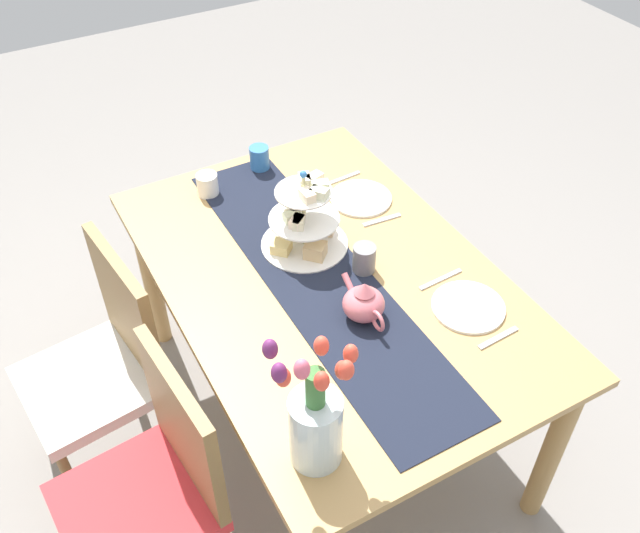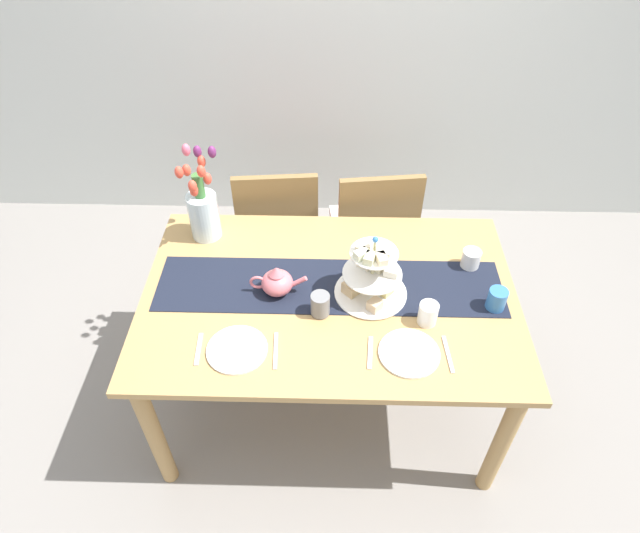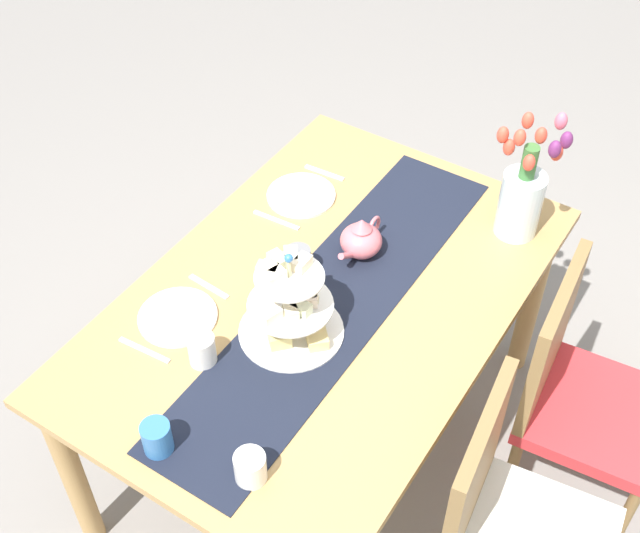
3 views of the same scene
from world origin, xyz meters
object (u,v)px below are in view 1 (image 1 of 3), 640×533
cream_jug (207,185)px  knife_right (341,179)px  dinner_plate_right (361,198)px  dinner_plate_left (468,307)px  fork_left (498,338)px  mug_white_text (312,190)px  knife_left (440,279)px  tiered_cake_stand (305,223)px  tulip_vase (315,419)px  fork_right (382,220)px  mug_grey (364,258)px  mug_orange (259,158)px  teapot (364,303)px  dining_table (328,297)px  chair_right (104,361)px  chair_left (155,483)px

cream_jug → knife_right: 0.51m
dinner_plate_right → dinner_plate_left: bearing=180.0°
fork_left → mug_white_text: mug_white_text is taller
knife_left → knife_right: bearing=0.0°
tiered_cake_stand → knife_left: (-0.36, -0.31, -0.10)m
tulip_vase → dinner_plate_left: bearing=-71.1°
fork_right → knife_left: bearing=180.0°
knife_left → knife_right: same height
fork_right → dinner_plate_right: bearing=0.0°
mug_grey → mug_orange: size_ratio=1.00×
fork_left → knife_right: (0.93, 0.00, 0.00)m
teapot → cream_jug: bearing=12.2°
tulip_vase → dinner_plate_left: size_ratio=1.94×
fork_left → dinner_plate_left: bearing=0.0°
knife_right → dining_table: bearing=145.5°
dining_table → mug_orange: (0.67, -0.06, 0.15)m
fork_right → mug_orange: 0.57m
tiered_cake_stand → teapot: 0.38m
chair_right → fork_left: 1.30m
tiered_cake_stand → mug_orange: size_ratio=3.20×
fork_left → knife_right: size_ratio=0.88×
chair_left → tiered_cake_stand: bearing=-58.4°
chair_right → fork_right: chair_right is taller
tiered_cake_stand → teapot: (-0.38, 0.00, -0.04)m
dinner_plate_right → mug_grey: bearing=150.0°
dinner_plate_right → fork_right: bearing=180.0°
tiered_cake_stand → cream_jug: (0.44, 0.18, -0.06)m
tiered_cake_stand → mug_white_text: tiered_cake_stand is taller
chair_right → mug_white_text: chair_right is taller
teapot → dining_table: bearing=0.0°
mug_white_text → dinner_plate_left: bearing=-167.6°
chair_right → dinner_plate_right: 1.08m
tulip_vase → dinner_plate_right: bearing=-37.4°
chair_left → fork_right: (0.44, -1.04, 0.26)m
tiered_cake_stand → knife_right: tiered_cake_stand is taller
mug_white_text → fork_left: bearing=-169.6°
dinner_plate_left → knife_left: bearing=0.0°
fork_left → knife_right: same height
dining_table → mug_grey: size_ratio=16.37×
knife_right → tiered_cake_stand: bearing=132.3°
tiered_cake_stand → knife_left: size_ratio=1.79×
dinner_plate_left → knife_left: 0.15m
teapot → mug_white_text: bearing=-13.8°
dining_table → mug_white_text: bearing=-20.9°
dinner_plate_left → chair_right: bearing=61.1°
chair_right → fork_left: (-0.72, -1.04, 0.26)m
tulip_vase → cream_jug: size_ratio=5.25×
dinner_plate_right → mug_orange: (0.37, 0.24, 0.04)m
dinner_plate_left → cream_jug: bearing=27.0°
knife_right → dinner_plate_left: bearing=180.0°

